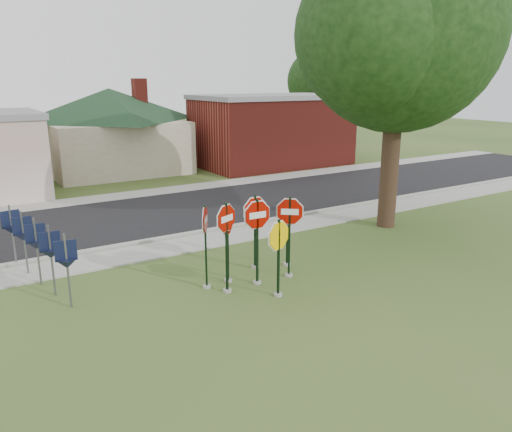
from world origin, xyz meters
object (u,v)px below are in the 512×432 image
stop_sign_yellow (279,248)px  stop_sign_center (257,229)px  oak_tree (399,30)px  stop_sign_left (226,235)px

stop_sign_yellow → stop_sign_center: bearing=91.4°
stop_sign_yellow → oak_tree: 10.24m
oak_tree → stop_sign_yellow: bearing=-156.5°
stop_sign_yellow → oak_tree: oak_tree is taller
stop_sign_left → oak_tree: 10.63m
stop_sign_center → oak_tree: bearing=16.6°
stop_sign_center → stop_sign_yellow: (0.02, -1.03, -0.27)m
stop_sign_center → stop_sign_left: 1.02m
stop_sign_center → oak_tree: oak_tree is taller
stop_sign_yellow → oak_tree: (7.55, 3.29, 6.10)m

